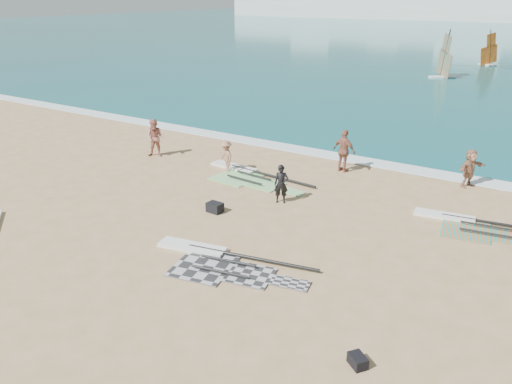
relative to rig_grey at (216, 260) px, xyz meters
The scene contains 15 objects.
ground 0.73m from the rig_grey, 49.92° to the right, with size 300.00×300.00×0.00m, color tan.
surf_line 11.75m from the rig_grey, 87.71° to the left, with size 300.00×1.20×0.04m, color white.
far_town 150.28m from the rig_grey, 95.83° to the left, with size 160.00×8.00×12.00m.
rig_grey is the anchor object (origin of this frame).
rig_green 7.77m from the rig_grey, 116.26° to the left, with size 5.66×2.45×0.20m.
rig_orange 9.26m from the rig_grey, 47.62° to the left, with size 5.10×2.28×0.20m.
gear_bag_near 3.77m from the rig_grey, 127.13° to the left, with size 0.58×0.42×0.37m, color black.
gear_bag_far 5.81m from the rig_grey, 20.63° to the right, with size 0.44×0.31×0.27m, color black.
person_wetsuit 5.24m from the rig_grey, 96.89° to the left, with size 0.56×0.37×1.54m, color black.
beachgoer_left 11.35m from the rig_grey, 141.97° to the left, with size 0.93×0.73×1.92m, color #BA7463.
beachgoer_mid 8.29m from the rig_grey, 123.22° to the left, with size 0.98×0.56×1.52m, color #A56C56.
beachgoer_back 9.93m from the rig_grey, 90.03° to the left, with size 1.17×0.49×1.99m, color #985E48.
beachgoer_right 12.17m from the rig_grey, 64.29° to the left, with size 1.54×0.49×1.66m, color #A87658.
windsurfer_left 40.56m from the rig_grey, 93.76° to the left, with size 2.44×2.48×4.59m.
windsurfer_centre 52.32m from the rig_grey, 90.51° to the left, with size 2.14×2.21×3.97m.
Camera 1 is at (7.79, -10.20, 7.74)m, focal length 35.00 mm.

